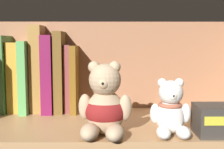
% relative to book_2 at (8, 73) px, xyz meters
% --- Properties ---
extents(shelf_board, '(0.76, 0.31, 0.02)m').
position_rel_book_2_xyz_m(shelf_board, '(0.30, -0.13, -0.12)').
color(shelf_board, tan).
rests_on(shelf_board, ground).
extents(shelf_back_panel, '(0.79, 0.01, 0.27)m').
position_rel_book_2_xyz_m(shelf_back_panel, '(0.30, 0.03, 0.01)').
color(shelf_back_panel, '#956445').
rests_on(shelf_back_panel, ground).
extents(book_2, '(0.02, 0.13, 0.21)m').
position_rel_book_2_xyz_m(book_2, '(0.00, 0.00, 0.00)').
color(book_2, '#3B6B3A').
rests_on(book_2, shelf_board).
extents(book_3, '(0.04, 0.10, 0.19)m').
position_rel_book_2_xyz_m(book_3, '(0.03, 0.00, -0.01)').
color(book_3, gold).
rests_on(book_3, shelf_board).
extents(book_4, '(0.02, 0.15, 0.20)m').
position_rel_book_2_xyz_m(book_4, '(0.06, 0.00, -0.01)').
color(book_4, '#54A052').
rests_on(book_4, shelf_board).
extents(book_5, '(0.03, 0.10, 0.24)m').
position_rel_book_2_xyz_m(book_5, '(0.09, 0.00, 0.01)').
color(book_5, olive).
rests_on(book_5, shelf_board).
extents(book_6, '(0.03, 0.14, 0.21)m').
position_rel_book_2_xyz_m(book_6, '(0.12, 0.00, 0.00)').
color(book_6, maroon).
rests_on(book_6, shelf_board).
extents(book_7, '(0.02, 0.13, 0.22)m').
position_rel_book_2_xyz_m(book_7, '(0.15, 0.00, 0.01)').
color(book_7, brown).
rests_on(book_7, shelf_board).
extents(book_8, '(0.02, 0.10, 0.19)m').
position_rel_book_2_xyz_m(book_8, '(0.17, 0.00, -0.01)').
color(book_8, brown).
rests_on(book_8, shelf_board).
extents(book_9, '(0.02, 0.14, 0.19)m').
position_rel_book_2_xyz_m(book_9, '(0.19, 0.00, -0.01)').
color(book_9, brown).
rests_on(book_9, shelf_board).
extents(teddy_bear_larger, '(0.12, 0.12, 0.16)m').
position_rel_book_2_xyz_m(teddy_bear_larger, '(0.28, -0.23, -0.05)').
color(teddy_bear_larger, tan).
rests_on(teddy_bear_larger, shelf_board).
extents(teddy_bear_smaller, '(0.09, 0.09, 0.12)m').
position_rel_book_2_xyz_m(teddy_bear_smaller, '(0.42, -0.23, -0.06)').
color(teddy_bear_smaller, white).
rests_on(teddy_bear_smaller, shelf_board).
extents(small_product_box, '(0.08, 0.08, 0.06)m').
position_rel_book_2_xyz_m(small_product_box, '(0.51, -0.24, -0.07)').
color(small_product_box, '#38332D').
rests_on(small_product_box, shelf_board).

